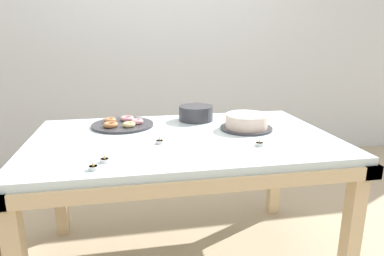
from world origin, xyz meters
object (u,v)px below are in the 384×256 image
Objects in this scene: tealight_near_cakes at (160,142)px; tealight_centre at (105,160)px; plate_stack at (196,113)px; tealight_left_edge at (93,167)px; cake_chocolate_round at (246,122)px; pastry_platter at (123,124)px; tealight_right_edge at (259,144)px.

tealight_centre is at bearing -139.65° from tealight_near_cakes.
plate_stack is at bearing 58.23° from tealight_near_cakes.
tealight_left_edge is at bearing -117.26° from tealight_centre.
cake_chocolate_round is 0.91m from tealight_left_edge.
cake_chocolate_round is at bearing -16.06° from pastry_platter.
tealight_left_edge is 1.00× the size of tealight_right_edge.
plate_stack is 5.25× the size of tealight_centre.
tealight_near_cakes and tealight_right_edge have the same top height.
tealight_centre is at bearing 62.74° from tealight_left_edge.
pastry_platter reaches higher than tealight_centre.
tealight_right_edge is (0.75, 0.16, 0.00)m from tealight_left_edge.
cake_chocolate_round is 0.30m from tealight_right_edge.
tealight_left_edge is at bearing -149.86° from cake_chocolate_round.
cake_chocolate_round is at bearing 82.64° from tealight_right_edge.
tealight_right_edge is at bearing -70.26° from plate_stack.
cake_chocolate_round reaches higher than tealight_right_edge.
tealight_right_edge is (-0.04, -0.30, -0.03)m from cake_chocolate_round.
tealight_centre is at bearing -128.79° from plate_stack.
tealight_right_edge is (0.46, -0.12, 0.00)m from tealight_near_cakes.
tealight_centre is (-0.75, -0.38, -0.03)m from cake_chocolate_round.
plate_stack reaches higher than pastry_platter.
pastry_platter reaches higher than tealight_near_cakes.
plate_stack is at bearing 109.74° from tealight_right_edge.
tealight_centre is 0.09m from tealight_left_edge.
tealight_near_cakes is at bearing 165.03° from tealight_right_edge.
cake_chocolate_round is 7.27× the size of tealight_near_cakes.
tealight_near_cakes is 0.48m from tealight_right_edge.
cake_chocolate_round is 1.38× the size of plate_stack.
cake_chocolate_round reaches higher than tealight_near_cakes.
pastry_platter is at bearing -172.18° from plate_stack.
tealight_right_edge is at bearing -14.97° from tealight_near_cakes.
tealight_right_edge is at bearing -37.38° from pastry_platter.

